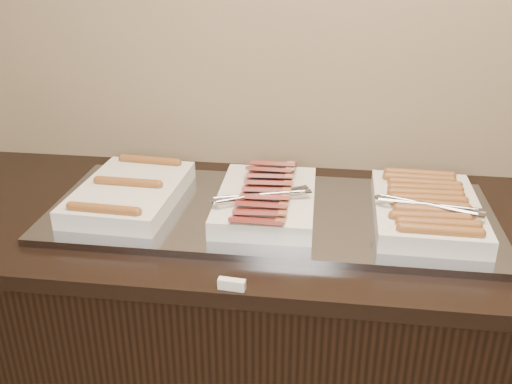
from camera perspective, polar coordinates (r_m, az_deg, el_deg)
counter at (r=1.81m, az=1.88°, el=-15.15°), size 2.06×0.76×0.90m
warming_tray at (r=1.56m, az=1.45°, el=-2.08°), size 1.20×0.50×0.02m
dish_left at (r=1.63m, az=-12.47°, el=-0.03°), size 0.28×0.41×0.07m
dish_center at (r=1.54m, az=0.99°, el=-0.66°), size 0.28×0.41×0.09m
dish_right at (r=1.56m, az=16.69°, el=-1.54°), size 0.28×0.41×0.08m
label_holder at (r=1.26m, az=-2.44°, el=-9.21°), size 0.06×0.02×0.02m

